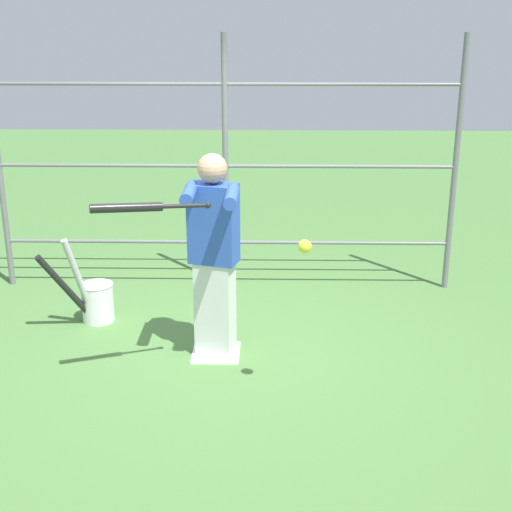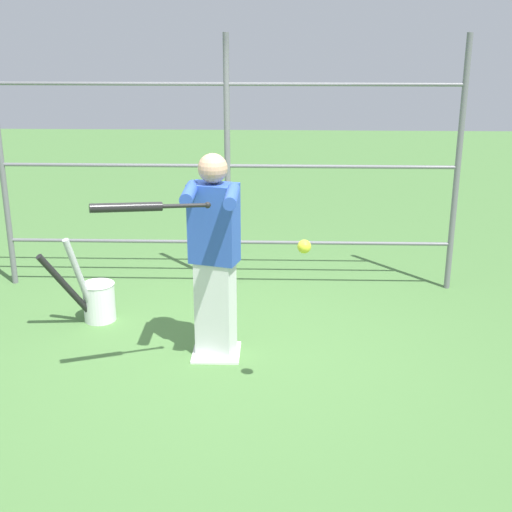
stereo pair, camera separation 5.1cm
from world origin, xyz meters
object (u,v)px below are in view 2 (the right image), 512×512
object	(u,v)px
batter	(214,251)
softball_in_flight	(304,247)
baseball_bat_swinging	(137,207)
bat_bucket	(95,299)

from	to	relation	value
batter	softball_in_flight	world-z (taller)	batter
baseball_bat_swinging	bat_bucket	xyz separation A→B (m)	(0.70, -1.29, -1.24)
batter	softball_in_flight	xyz separation A→B (m)	(-0.69, 0.77, 0.30)
batter	bat_bucket	bearing A→B (deg)	-29.01
baseball_bat_swinging	softball_in_flight	world-z (taller)	baseball_bat_swinging
batter	baseball_bat_swinging	size ratio (longest dim) A/B	2.10
bat_bucket	baseball_bat_swinging	bearing A→B (deg)	118.59
softball_in_flight	bat_bucket	xyz separation A→B (m)	(1.87, -1.43, -1.00)
batter	baseball_bat_swinging	world-z (taller)	batter
batter	bat_bucket	world-z (taller)	batter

